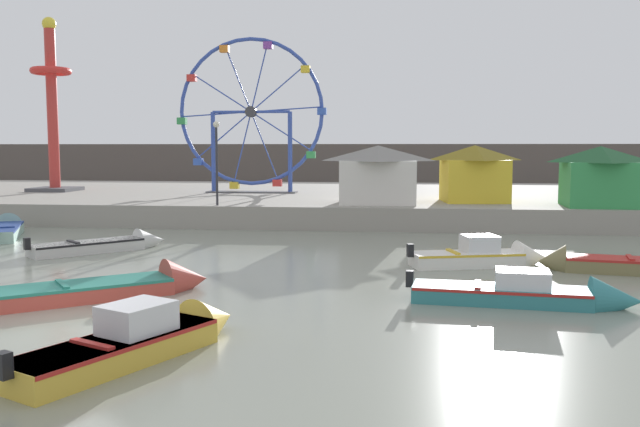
% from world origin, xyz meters
% --- Properties ---
extents(ground_plane, '(240.00, 240.00, 0.00)m').
position_xyz_m(ground_plane, '(0.00, 0.00, 0.00)').
color(ground_plane, gray).
extents(quay_promenade, '(110.00, 23.86, 1.17)m').
position_xyz_m(quay_promenade, '(0.00, 30.13, 0.58)').
color(quay_promenade, gray).
rests_on(quay_promenade, ground_plane).
extents(distant_town_skyline, '(140.00, 3.00, 4.40)m').
position_xyz_m(distant_town_skyline, '(0.00, 54.90, 2.20)').
color(distant_town_skyline, '#564C47').
rests_on(distant_town_skyline, ground_plane).
extents(motorboat_pale_grey, '(4.58, 4.77, 1.14)m').
position_xyz_m(motorboat_pale_grey, '(-3.91, 11.11, 0.24)').
color(motorboat_pale_grey, silver).
rests_on(motorboat_pale_grey, ground_plane).
extents(motorboat_mustard_yellow, '(3.52, 5.51, 1.43)m').
position_xyz_m(motorboat_mustard_yellow, '(2.63, -1.78, 0.34)').
color(motorboat_mustard_yellow, gold).
rests_on(motorboat_mustard_yellow, ground_plane).
extents(motorboat_olive_wood, '(4.35, 1.98, 1.21)m').
position_xyz_m(motorboat_olive_wood, '(13.99, 8.62, 0.26)').
color(motorboat_olive_wood, olive).
rests_on(motorboat_olive_wood, ground_plane).
extents(motorboat_faded_red, '(5.44, 4.69, 1.38)m').
position_xyz_m(motorboat_faded_red, '(0.00, 3.33, 0.25)').
color(motorboat_faded_red, '#B24238').
rests_on(motorboat_faded_red, ground_plane).
extents(motorboat_seafoam, '(3.77, 5.97, 1.33)m').
position_xyz_m(motorboat_seafoam, '(-10.88, 15.16, 0.28)').
color(motorboat_seafoam, '#93BCAD').
rests_on(motorboat_seafoam, ground_plane).
extents(motorboat_white_red_stripe, '(5.05, 2.49, 1.44)m').
position_xyz_m(motorboat_white_red_stripe, '(10.63, 9.28, 0.34)').
color(motorboat_white_red_stripe, silver).
rests_on(motorboat_white_red_stripe, ground_plane).
extents(motorboat_teal_painted, '(6.03, 1.91, 1.29)m').
position_xyz_m(motorboat_teal_painted, '(11.23, 3.38, 0.29)').
color(motorboat_teal_painted, teal).
rests_on(motorboat_teal_painted, ground_plane).
extents(ferris_wheel_blue_frame, '(9.71, 1.20, 9.88)m').
position_xyz_m(ferris_wheel_blue_frame, '(-1.97, 28.45, 6.13)').
color(ferris_wheel_blue_frame, '#334CA8').
rests_on(ferris_wheel_blue_frame, quay_promenade).
extents(drop_tower_red_tower, '(2.80, 2.80, 11.43)m').
position_xyz_m(drop_tower_red_tower, '(-15.43, 28.51, 6.71)').
color(drop_tower_red_tower, '#BC332D').
rests_on(drop_tower_red_tower, quay_promenade).
extents(carnival_booth_green_kiosk, '(3.86, 3.76, 2.99)m').
position_xyz_m(carnival_booth_green_kiosk, '(17.37, 20.37, 2.73)').
color(carnival_booth_green_kiosk, '#33934C').
rests_on(carnival_booth_green_kiosk, quay_promenade).
extents(carnival_booth_yellow_awning, '(3.92, 3.77, 3.04)m').
position_xyz_m(carnival_booth_yellow_awning, '(11.52, 22.66, 2.75)').
color(carnival_booth_yellow_awning, yellow).
rests_on(carnival_booth_yellow_awning, quay_promenade).
extents(carnival_booth_white_ticket, '(4.33, 3.86, 3.02)m').
position_xyz_m(carnival_booth_white_ticket, '(6.41, 21.07, 2.74)').
color(carnival_booth_white_ticket, silver).
rests_on(carnival_booth_white_ticket, quay_promenade).
extents(promenade_lamp_near, '(0.32, 0.32, 4.23)m').
position_xyz_m(promenade_lamp_near, '(-1.62, 18.79, 3.91)').
color(promenade_lamp_near, '#2D2D33').
rests_on(promenade_lamp_near, quay_promenade).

